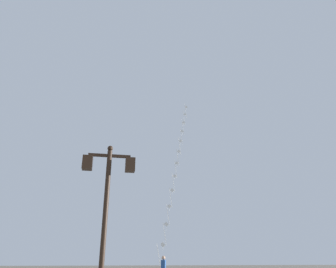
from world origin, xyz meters
name	(u,v)px	position (x,y,z in m)	size (l,w,h in m)	color
twin_lantern_lamp_post	(107,193)	(-1.59, 6.83, 3.21)	(1.50, 0.28, 4.62)	black
kite_train	(177,164)	(4.17, 24.24, 9.48)	(5.20, 11.25, 18.45)	brown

